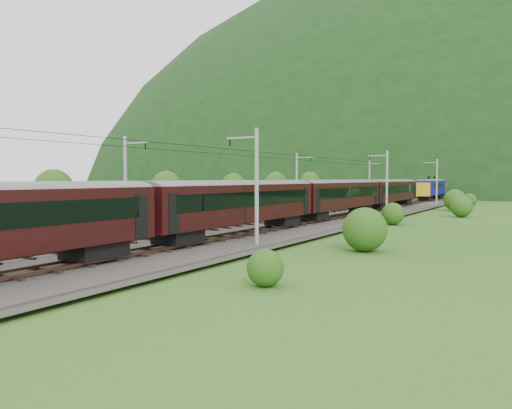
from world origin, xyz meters
The scene contains 15 objects.
ground centered at (0.00, 0.00, 0.00)m, with size 600.00×600.00×0.00m, color #2A561A.
railbed centered at (0.00, 10.00, 0.15)m, with size 14.00×220.00×0.30m, color #38332D.
track_left centered at (-2.40, 10.00, 0.37)m, with size 2.40×220.00×0.27m.
track_right centered at (2.40, 10.00, 0.37)m, with size 2.40×220.00×0.27m.
catenary_left centered at (-6.12, 32.00, 4.50)m, with size 2.54×192.28×8.00m.
catenary_right centered at (6.12, 32.00, 4.50)m, with size 2.54×192.28×8.00m.
overhead_wires centered at (0.00, 10.00, 7.10)m, with size 4.83×198.00×0.03m.
mountain_main centered at (0.00, 260.00, 0.00)m, with size 504.00×360.00×244.00m, color black.
mountain_ridge centered at (-120.00, 300.00, 0.00)m, with size 336.00×280.00×132.00m, color black.
train centered at (2.40, 14.56, 3.46)m, with size 2.92×138.87×5.07m.
hazard_post_near centered at (-0.44, 37.92, 1.01)m, with size 0.15×0.15×1.42m, color red.
hazard_post_far centered at (0.35, 27.91, 1.09)m, with size 0.17×0.17×1.58m, color red.
signal centered at (-3.61, 64.03, 1.72)m, with size 0.27×0.27×2.42m.
vegetation_left centered at (-14.40, 23.51, 2.56)m, with size 12.98×145.18×6.27m.
vegetation_right centered at (12.54, 14.96, 1.25)m, with size 7.11×106.91×2.92m.
Camera 1 is at (23.55, -29.61, 4.86)m, focal length 35.00 mm.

